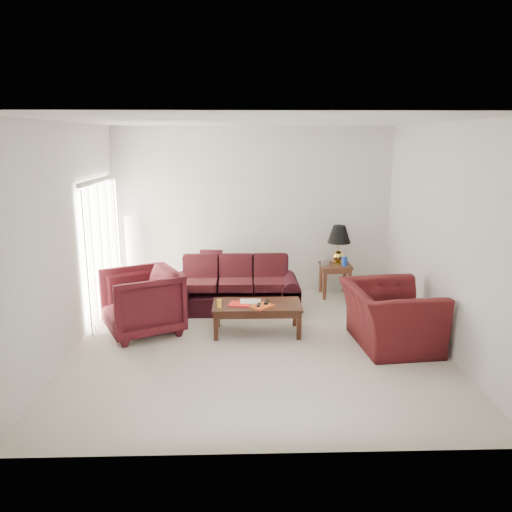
{
  "coord_description": "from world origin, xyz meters",
  "views": [
    {
      "loc": [
        -0.22,
        -6.49,
        2.79
      ],
      "look_at": [
        0.0,
        0.85,
        1.05
      ],
      "focal_mm": 35.0,
      "sensor_mm": 36.0,
      "label": 1
    }
  ],
  "objects_px": {
    "sofa": "(236,285)",
    "floor_lamp": "(132,256)",
    "end_table": "(335,280)",
    "armchair_left": "(142,302)",
    "coffee_table": "(257,318)",
    "armchair_right": "(390,316)"
  },
  "relations": [
    {
      "from": "end_table",
      "to": "floor_lamp",
      "type": "height_order",
      "value": "floor_lamp"
    },
    {
      "from": "sofa",
      "to": "end_table",
      "type": "distance_m",
      "value": 1.92
    },
    {
      "from": "armchair_left",
      "to": "sofa",
      "type": "bearing_deg",
      "value": 98.77
    },
    {
      "from": "sofa",
      "to": "armchair_left",
      "type": "height_order",
      "value": "armchair_left"
    },
    {
      "from": "armchair_left",
      "to": "coffee_table",
      "type": "relative_size",
      "value": 0.81
    },
    {
      "from": "sofa",
      "to": "floor_lamp",
      "type": "bearing_deg",
      "value": 154.68
    },
    {
      "from": "end_table",
      "to": "coffee_table",
      "type": "height_order",
      "value": "end_table"
    },
    {
      "from": "floor_lamp",
      "to": "armchair_right",
      "type": "bearing_deg",
      "value": -30.13
    },
    {
      "from": "floor_lamp",
      "to": "coffee_table",
      "type": "distance_m",
      "value": 2.87
    },
    {
      "from": "floor_lamp",
      "to": "armchair_left",
      "type": "relative_size",
      "value": 1.43
    },
    {
      "from": "end_table",
      "to": "armchair_left",
      "type": "height_order",
      "value": "armchair_left"
    },
    {
      "from": "sofa",
      "to": "coffee_table",
      "type": "xyz_separation_m",
      "value": [
        0.32,
        -1.02,
        -0.2
      ]
    },
    {
      "from": "floor_lamp",
      "to": "coffee_table",
      "type": "height_order",
      "value": "floor_lamp"
    },
    {
      "from": "end_table",
      "to": "armchair_right",
      "type": "xyz_separation_m",
      "value": [
        0.34,
        -2.22,
        0.12
      ]
    },
    {
      "from": "armchair_right",
      "to": "sofa",
      "type": "bearing_deg",
      "value": 48.96
    },
    {
      "from": "end_table",
      "to": "coffee_table",
      "type": "xyz_separation_m",
      "value": [
        -1.46,
        -1.73,
        -0.07
      ]
    },
    {
      "from": "end_table",
      "to": "floor_lamp",
      "type": "bearing_deg",
      "value": 178.71
    },
    {
      "from": "end_table",
      "to": "floor_lamp",
      "type": "distance_m",
      "value": 3.66
    },
    {
      "from": "sofa",
      "to": "floor_lamp",
      "type": "distance_m",
      "value": 2.03
    },
    {
      "from": "sofa",
      "to": "coffee_table",
      "type": "bearing_deg",
      "value": -74.68
    },
    {
      "from": "sofa",
      "to": "armchair_left",
      "type": "xyz_separation_m",
      "value": [
        -1.36,
        -0.96,
        0.05
      ]
    },
    {
      "from": "end_table",
      "to": "armchair_left",
      "type": "relative_size",
      "value": 0.57
    }
  ]
}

